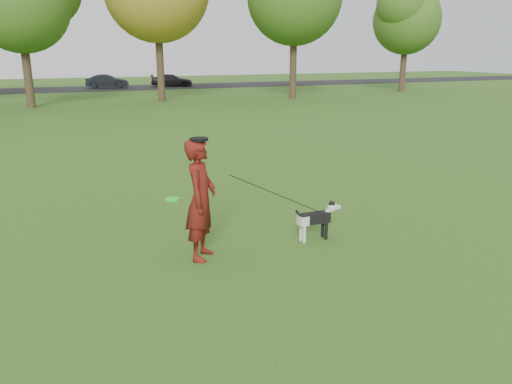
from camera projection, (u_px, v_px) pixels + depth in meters
name	position (u px, v px, depth m)	size (l,w,h in m)	color
ground	(261.00, 253.00, 8.36)	(120.00, 120.00, 0.00)	#285116
road	(85.00, 89.00, 43.94)	(120.00, 7.00, 0.02)	black
man	(201.00, 200.00, 7.91)	(0.72, 0.47, 1.97)	#56110C
dog	(318.00, 217.00, 8.85)	(0.92, 0.18, 0.70)	black
car_mid	(107.00, 81.00, 44.51)	(1.27, 3.65, 1.20)	black
car_right	(172.00, 80.00, 46.65)	(1.57, 3.85, 1.12)	black
man_held_items	(276.00, 194.00, 8.37)	(2.86, 0.36, 1.51)	#26F31E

